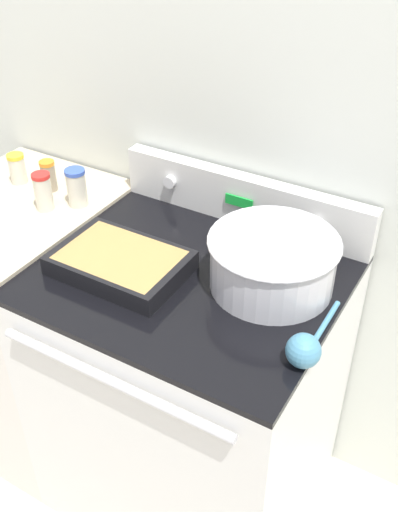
# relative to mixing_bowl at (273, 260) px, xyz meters

# --- Properties ---
(kitchen_wall) EXTENTS (8.00, 0.05, 2.50)m
(kitchen_wall) POSITION_rel_mixing_bowl_xyz_m (-0.21, 0.31, 0.22)
(kitchen_wall) COLOR silver
(kitchen_wall) RESTS_ON ground_plane
(stove_range) EXTENTS (0.81, 0.72, 0.94)m
(stove_range) POSITION_rel_mixing_bowl_xyz_m (-0.21, -0.07, -0.55)
(stove_range) COLOR silver
(stove_range) RESTS_ON ground_plane
(control_panel) EXTENTS (0.81, 0.07, 0.15)m
(control_panel) POSITION_rel_mixing_bowl_xyz_m (-0.21, 0.25, -0.00)
(control_panel) COLOR silver
(control_panel) RESTS_ON stove_range
(side_counter) EXTENTS (0.55, 0.69, 0.95)m
(side_counter) POSITION_rel_mixing_bowl_xyz_m (-0.89, -0.07, -0.55)
(side_counter) COLOR silver
(side_counter) RESTS_ON ground_plane
(mixing_bowl) EXTENTS (0.34, 0.34, 0.15)m
(mixing_bowl) POSITION_rel_mixing_bowl_xyz_m (0.00, 0.00, 0.00)
(mixing_bowl) COLOR silver
(mixing_bowl) RESTS_ON stove_range
(casserole_dish) EXTENTS (0.35, 0.24, 0.06)m
(casserole_dish) POSITION_rel_mixing_bowl_xyz_m (-0.38, -0.15, -0.05)
(casserole_dish) COLOR black
(casserole_dish) RESTS_ON stove_range
(ladle) EXTENTS (0.08, 0.28, 0.08)m
(ladle) POSITION_rel_mixing_bowl_xyz_m (0.18, -0.22, -0.04)
(ladle) COLOR teal
(ladle) RESTS_ON stove_range
(spice_jar_blue_cap) EXTENTS (0.06, 0.06, 0.12)m
(spice_jar_blue_cap) POSITION_rel_mixing_bowl_xyz_m (-0.70, 0.05, -0.01)
(spice_jar_blue_cap) COLOR beige
(spice_jar_blue_cap) RESTS_ON side_counter
(spice_jar_red_cap) EXTENTS (0.06, 0.06, 0.12)m
(spice_jar_red_cap) POSITION_rel_mixing_bowl_xyz_m (-0.77, -0.02, -0.01)
(spice_jar_red_cap) COLOR beige
(spice_jar_red_cap) RESTS_ON side_counter
(spice_jar_orange_cap) EXTENTS (0.05, 0.05, 0.10)m
(spice_jar_orange_cap) POSITION_rel_mixing_bowl_xyz_m (-0.84, 0.08, -0.02)
(spice_jar_orange_cap) COLOR gray
(spice_jar_orange_cap) RESTS_ON side_counter
(spice_jar_yellow_cap) EXTENTS (0.06, 0.06, 0.10)m
(spice_jar_yellow_cap) POSITION_rel_mixing_bowl_xyz_m (-0.97, 0.07, -0.02)
(spice_jar_yellow_cap) COLOR beige
(spice_jar_yellow_cap) RESTS_ON side_counter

